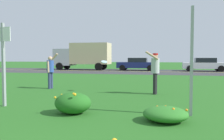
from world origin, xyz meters
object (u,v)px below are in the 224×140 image
object	(u,v)px
sign_post_near_path	(3,56)
person_thrower_blue_shirt	(50,69)
car_white_center_left	(204,64)
box_truck_silver	(84,55)
car_navy_center_right	(137,64)
person_catcher_red_cap_gray_shirt	(155,69)
frisbee_pale_blue	(104,62)
sign_post_by_roadside	(192,61)

from	to	relation	value
sign_post_near_path	person_thrower_blue_shirt	world-z (taller)	sign_post_near_path
car_white_center_left	box_truck_silver	world-z (taller)	box_truck_silver
car_navy_center_right	car_white_center_left	bearing A→B (deg)	0.00
sign_post_near_path	person_catcher_red_cap_gray_shirt	distance (m)	5.74
sign_post_near_path	person_thrower_blue_shirt	bearing A→B (deg)	97.67
car_navy_center_right	box_truck_silver	bearing A→B (deg)	-180.00
car_navy_center_right	box_truck_silver	world-z (taller)	box_truck_silver
frisbee_pale_blue	car_navy_center_right	distance (m)	17.59
sign_post_near_path	person_catcher_red_cap_gray_shirt	xyz separation A→B (m)	(4.49, 3.54, -0.53)
person_catcher_red_cap_gray_shirt	car_white_center_left	xyz separation A→B (m)	(4.48, 17.68, -0.30)
sign_post_near_path	box_truck_silver	size ratio (longest dim) A/B	0.39
frisbee_pale_blue	person_thrower_blue_shirt	bearing A→B (deg)	168.60
sign_post_by_roadside	box_truck_silver	xyz separation A→B (m)	(-10.41, 21.23, 0.38)
person_thrower_blue_shirt	car_navy_center_right	world-z (taller)	person_thrower_blue_shirt
sign_post_near_path	box_truck_silver	distance (m)	21.77
car_white_center_left	car_navy_center_right	world-z (taller)	same
person_thrower_blue_shirt	car_white_center_left	distance (m)	19.49
person_catcher_red_cap_gray_shirt	car_white_center_left	bearing A→B (deg)	75.78
sign_post_near_path	car_navy_center_right	xyz separation A→B (m)	(1.66, 21.22, -0.83)
sign_post_by_roadside	car_navy_center_right	world-z (taller)	sign_post_by_roadside
person_thrower_blue_shirt	car_navy_center_right	distance (m)	17.14
frisbee_pale_blue	car_white_center_left	xyz separation A→B (m)	(6.68, 17.57, -0.59)
sign_post_near_path	person_catcher_red_cap_gray_shirt	world-z (taller)	sign_post_near_path
frisbee_pale_blue	car_white_center_left	world-z (taller)	car_white_center_left
person_thrower_blue_shirt	box_truck_silver	xyz separation A→B (m)	(-4.26, 16.99, 0.86)
person_catcher_red_cap_gray_shirt	car_navy_center_right	bearing A→B (deg)	99.07
person_catcher_red_cap_gray_shirt	frisbee_pale_blue	bearing A→B (deg)	177.15
car_navy_center_right	frisbee_pale_blue	bearing A→B (deg)	-87.97
car_white_center_left	sign_post_near_path	bearing A→B (deg)	-112.91
person_thrower_blue_shirt	person_catcher_red_cap_gray_shirt	distance (m)	5.10
car_white_center_left	box_truck_silver	bearing A→B (deg)	-180.00
person_catcher_red_cap_gray_shirt	person_thrower_blue_shirt	bearing A→B (deg)	172.28
sign_post_by_roadside	person_catcher_red_cap_gray_shirt	distance (m)	3.73
car_navy_center_right	sign_post_near_path	bearing A→B (deg)	-94.48
sign_post_by_roadside	car_navy_center_right	distance (m)	21.59
box_truck_silver	person_catcher_red_cap_gray_shirt	bearing A→B (deg)	-62.21
person_catcher_red_cap_gray_shirt	car_white_center_left	size ratio (longest dim) A/B	0.40
car_navy_center_right	person_thrower_blue_shirt	bearing A→B (deg)	-97.49
person_thrower_blue_shirt	car_white_center_left	bearing A→B (deg)	60.70
person_catcher_red_cap_gray_shirt	frisbee_pale_blue	size ratio (longest dim) A/B	6.47
person_catcher_red_cap_gray_shirt	frisbee_pale_blue	xyz separation A→B (m)	(-2.20, 0.11, 0.29)
frisbee_pale_blue	car_navy_center_right	world-z (taller)	car_navy_center_right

